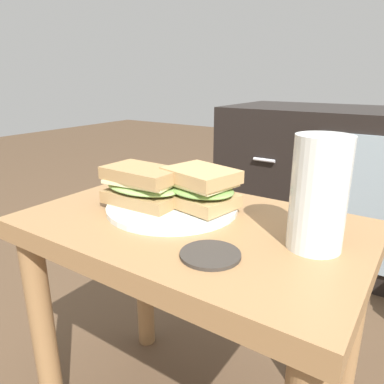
{
  "coord_description": "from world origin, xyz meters",
  "views": [
    {
      "loc": [
        0.31,
        -0.46,
        0.69
      ],
      "look_at": [
        0.0,
        0.0,
        0.51
      ],
      "focal_mm": 33.66,
      "sensor_mm": 36.0,
      "label": 1
    }
  ],
  "objects_px": {
    "tv_cabinet": "(352,188)",
    "sandwich_front": "(144,185)",
    "beer_glass": "(319,195)",
    "plate": "(172,207)",
    "coaster": "(210,255)",
    "sandwich_back": "(201,188)"
  },
  "relations": [
    {
      "from": "plate",
      "to": "sandwich_front",
      "type": "distance_m",
      "value": 0.06
    },
    {
      "from": "sandwich_front",
      "to": "sandwich_back",
      "type": "relative_size",
      "value": 1.05
    },
    {
      "from": "beer_glass",
      "to": "sandwich_front",
      "type": "bearing_deg",
      "value": -178.2
    },
    {
      "from": "tv_cabinet",
      "to": "coaster",
      "type": "distance_m",
      "value": 1.05
    },
    {
      "from": "plate",
      "to": "beer_glass",
      "type": "height_order",
      "value": "beer_glass"
    },
    {
      "from": "sandwich_back",
      "to": "tv_cabinet",
      "type": "bearing_deg",
      "value": 83.76
    },
    {
      "from": "tv_cabinet",
      "to": "plate",
      "type": "distance_m",
      "value": 0.95
    },
    {
      "from": "sandwich_front",
      "to": "beer_glass",
      "type": "xyz_separation_m",
      "value": [
        0.3,
        0.01,
        0.03
      ]
    },
    {
      "from": "plate",
      "to": "beer_glass",
      "type": "bearing_deg",
      "value": -2.14
    },
    {
      "from": "tv_cabinet",
      "to": "sandwich_front",
      "type": "distance_m",
      "value": 0.99
    },
    {
      "from": "tv_cabinet",
      "to": "coaster",
      "type": "relative_size",
      "value": 11.69
    },
    {
      "from": "tv_cabinet",
      "to": "coaster",
      "type": "bearing_deg",
      "value": -89.93
    },
    {
      "from": "plate",
      "to": "coaster",
      "type": "height_order",
      "value": "plate"
    },
    {
      "from": "beer_glass",
      "to": "coaster",
      "type": "xyz_separation_m",
      "value": [
        -0.11,
        -0.1,
        -0.07
      ]
    },
    {
      "from": "tv_cabinet",
      "to": "beer_glass",
      "type": "xyz_separation_m",
      "value": [
        0.11,
        -0.93,
        0.25
      ]
    },
    {
      "from": "plate",
      "to": "beer_glass",
      "type": "distance_m",
      "value": 0.26
    },
    {
      "from": "sandwich_front",
      "to": "beer_glass",
      "type": "height_order",
      "value": "beer_glass"
    },
    {
      "from": "sandwich_front",
      "to": "coaster",
      "type": "xyz_separation_m",
      "value": [
        0.2,
        -0.09,
        -0.04
      ]
    },
    {
      "from": "sandwich_front",
      "to": "coaster",
      "type": "bearing_deg",
      "value": -25.62
    },
    {
      "from": "beer_glass",
      "to": "coaster",
      "type": "relative_size",
      "value": 1.92
    },
    {
      "from": "tv_cabinet",
      "to": "sandwich_back",
      "type": "xyz_separation_m",
      "value": [
        -0.1,
        -0.91,
        0.21
      ]
    },
    {
      "from": "tv_cabinet",
      "to": "beer_glass",
      "type": "relative_size",
      "value": 6.07
    }
  ]
}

